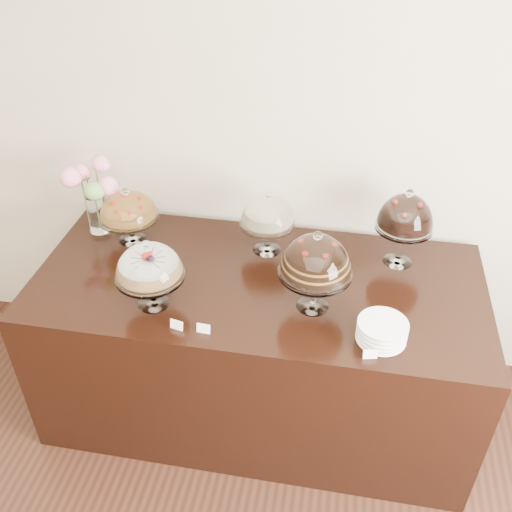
% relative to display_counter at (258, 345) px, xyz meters
% --- Properties ---
extents(wall_back, '(5.00, 0.04, 3.00)m').
position_rel_display_counter_xyz_m(wall_back, '(0.13, 0.55, 1.05)').
color(wall_back, beige).
rests_on(wall_back, ground).
extents(display_counter, '(2.20, 1.00, 0.90)m').
position_rel_display_counter_xyz_m(display_counter, '(0.00, 0.00, 0.00)').
color(display_counter, black).
rests_on(display_counter, ground).
extents(cake_stand_sugar_sponge, '(0.31, 0.31, 0.35)m').
position_rel_display_counter_xyz_m(cake_stand_sugar_sponge, '(-0.44, -0.26, 0.67)').
color(cake_stand_sugar_sponge, white).
rests_on(cake_stand_sugar_sponge, display_counter).
extents(cake_stand_choco_layer, '(0.33, 0.33, 0.41)m').
position_rel_display_counter_xyz_m(cake_stand_choco_layer, '(0.28, -0.15, 0.72)').
color(cake_stand_choco_layer, white).
rests_on(cake_stand_choco_layer, display_counter).
extents(cake_stand_cheesecake, '(0.29, 0.29, 0.35)m').
position_rel_display_counter_xyz_m(cake_stand_cheesecake, '(0.00, 0.26, 0.67)').
color(cake_stand_cheesecake, white).
rests_on(cake_stand_cheesecake, display_counter).
extents(cake_stand_dark_choco, '(0.28, 0.28, 0.42)m').
position_rel_display_counter_xyz_m(cake_stand_dark_choco, '(0.68, 0.28, 0.73)').
color(cake_stand_dark_choco, white).
rests_on(cake_stand_dark_choco, display_counter).
extents(cake_stand_fruit_tart, '(0.31, 0.31, 0.31)m').
position_rel_display_counter_xyz_m(cake_stand_fruit_tart, '(-0.73, 0.23, 0.64)').
color(cake_stand_fruit_tart, white).
rests_on(cake_stand_fruit_tart, display_counter).
extents(flower_vase, '(0.27, 0.28, 0.41)m').
position_rel_display_counter_xyz_m(flower_vase, '(-0.93, 0.28, 0.70)').
color(flower_vase, white).
rests_on(flower_vase, display_counter).
extents(plate_stack, '(0.21, 0.21, 0.09)m').
position_rel_display_counter_xyz_m(plate_stack, '(0.59, -0.31, 0.50)').
color(plate_stack, white).
rests_on(plate_stack, display_counter).
extents(price_card_left, '(0.06, 0.02, 0.04)m').
position_rel_display_counter_xyz_m(price_card_left, '(-0.17, -0.40, 0.47)').
color(price_card_left, white).
rests_on(price_card_left, display_counter).
extents(price_card_right, '(0.06, 0.03, 0.04)m').
position_rel_display_counter_xyz_m(price_card_right, '(0.55, -0.43, 0.47)').
color(price_card_right, white).
rests_on(price_card_right, display_counter).
extents(price_card_extra, '(0.06, 0.03, 0.04)m').
position_rel_display_counter_xyz_m(price_card_extra, '(-0.29, -0.40, 0.47)').
color(price_card_extra, white).
rests_on(price_card_extra, display_counter).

